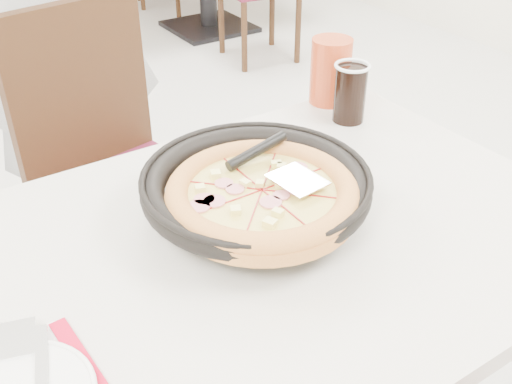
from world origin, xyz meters
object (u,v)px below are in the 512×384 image
main_table (253,383)px  cola_glass (350,95)px  pizza (262,200)px  chair_far (127,185)px  pizza_pan (256,196)px  red_cup (330,71)px  diner_person (46,1)px

main_table → cola_glass: bearing=30.9°
pizza → cola_glass: (0.41, 0.25, 0.00)m
chair_far → pizza_pan: chair_far is taller
red_cup → chair_far: bearing=142.9°
main_table → pizza_pan: size_ratio=3.77×
pizza → red_cup: (0.44, 0.35, 0.02)m
pizza_pan → diner_person: (-0.01, 1.14, 0.08)m
main_table → pizza: size_ratio=3.64×
chair_far → pizza_pan: (0.01, -0.64, 0.32)m
main_table → cola_glass: size_ratio=9.23×
pizza_pan → red_cup: 0.53m
main_table → chair_far: size_ratio=1.26×
chair_far → pizza: 0.76m
chair_far → red_cup: (0.44, -0.33, 0.35)m
red_cup → diner_person: (-0.44, 0.83, 0.04)m
main_table → chair_far: chair_far is taller
chair_far → cola_glass: size_ratio=7.31×
red_cup → diner_person: bearing=117.7°
main_table → cola_glass: 0.67m
main_table → diner_person: diner_person is taller
diner_person → chair_far: bearing=105.1°
pizza → cola_glass: 0.48m
pizza_pan → red_cup: bearing=36.5°
chair_far → red_cup: 0.65m
pizza_pan → diner_person: size_ratio=0.18×
cola_glass → red_cup: size_ratio=0.81×
pizza_pan → pizza: (-0.01, -0.04, 0.02)m
main_table → pizza_pan: bearing=52.2°
pizza → red_cup: 0.56m
main_table → pizza: pizza is taller
pizza_pan → red_cup: size_ratio=1.99×
red_cup → pizza: bearing=-141.1°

